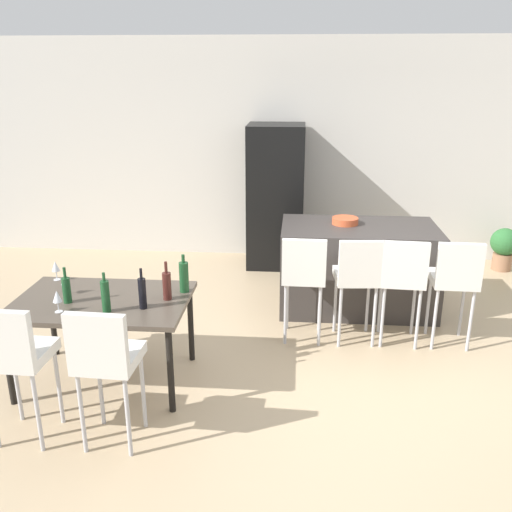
{
  "coord_description": "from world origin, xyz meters",
  "views": [
    {
      "loc": [
        -0.4,
        -4.45,
        2.5
      ],
      "look_at": [
        -0.79,
        0.33,
        0.85
      ],
      "focal_mm": 38.41,
      "sensor_mm": 36.0,
      "label": 1
    }
  ],
  "objects_px": {
    "kitchen_island": "(357,267)",
    "bar_chair_far": "(455,277)",
    "dining_table": "(102,307)",
    "wine_bottle_inner": "(142,293)",
    "dining_chair_near": "(14,352)",
    "wine_bottle_corner": "(67,289)",
    "bar_chair_left": "(304,272)",
    "wine_glass_end": "(55,267)",
    "wine_bottle_left": "(106,296)",
    "wine_bottle_right": "(167,285)",
    "refrigerator": "(276,196)",
    "fruit_bowl": "(345,221)",
    "bar_chair_right": "(403,275)",
    "wine_glass_middle": "(57,297)",
    "dining_chair_far": "(105,356)",
    "wine_bottle_far": "(184,277)",
    "wine_glass_near": "(65,280)",
    "potted_plant": "(504,246)",
    "bar_chair_middle": "(358,274)"
  },
  "relations": [
    {
      "from": "bar_chair_far",
      "to": "wine_bottle_corner",
      "type": "relative_size",
      "value": 3.56
    },
    {
      "from": "bar_chair_far",
      "to": "wine_bottle_far",
      "type": "bearing_deg",
      "value": -164.82
    },
    {
      "from": "fruit_bowl",
      "to": "potted_plant",
      "type": "bearing_deg",
      "value": 30.13
    },
    {
      "from": "wine_bottle_inner",
      "to": "wine_bottle_left",
      "type": "relative_size",
      "value": 1.03
    },
    {
      "from": "wine_bottle_right",
      "to": "wine_glass_middle",
      "type": "height_order",
      "value": "wine_bottle_right"
    },
    {
      "from": "fruit_bowl",
      "to": "wine_bottle_inner",
      "type": "bearing_deg",
      "value": -131.2
    },
    {
      "from": "kitchen_island",
      "to": "wine_bottle_inner",
      "type": "bearing_deg",
      "value": -134.86
    },
    {
      "from": "dining_chair_far",
      "to": "wine_glass_end",
      "type": "relative_size",
      "value": 6.03
    },
    {
      "from": "wine_bottle_right",
      "to": "wine_glass_middle",
      "type": "xyz_separation_m",
      "value": [
        -0.77,
        -0.3,
        0.0
      ]
    },
    {
      "from": "wine_bottle_left",
      "to": "wine_bottle_far",
      "type": "bearing_deg",
      "value": 40.85
    },
    {
      "from": "kitchen_island",
      "to": "bar_chair_left",
      "type": "distance_m",
      "value": 1.05
    },
    {
      "from": "dining_table",
      "to": "wine_bottle_inner",
      "type": "xyz_separation_m",
      "value": [
        0.38,
        -0.14,
        0.19
      ]
    },
    {
      "from": "bar_chair_right",
      "to": "wine_bottle_far",
      "type": "bearing_deg",
      "value": -161.28
    },
    {
      "from": "wine_bottle_corner",
      "to": "fruit_bowl",
      "type": "relative_size",
      "value": 1.06
    },
    {
      "from": "bar_chair_left",
      "to": "wine_bottle_inner",
      "type": "height_order",
      "value": "wine_bottle_inner"
    },
    {
      "from": "wine_bottle_left",
      "to": "bar_chair_far",
      "type": "bearing_deg",
      "value": 20.62
    },
    {
      "from": "dining_table",
      "to": "wine_bottle_right",
      "type": "relative_size",
      "value": 4.34
    },
    {
      "from": "bar_chair_far",
      "to": "wine_bottle_right",
      "type": "bearing_deg",
      "value": -161.83
    },
    {
      "from": "potted_plant",
      "to": "bar_chair_middle",
      "type": "bearing_deg",
      "value": -134.03
    },
    {
      "from": "kitchen_island",
      "to": "wine_bottle_right",
      "type": "relative_size",
      "value": 5.14
    },
    {
      "from": "wine_bottle_far",
      "to": "wine_glass_end",
      "type": "relative_size",
      "value": 1.86
    },
    {
      "from": "bar_chair_left",
      "to": "wine_bottle_corner",
      "type": "xyz_separation_m",
      "value": [
        -1.87,
        -0.94,
        0.15
      ]
    },
    {
      "from": "dining_chair_near",
      "to": "wine_bottle_inner",
      "type": "distance_m",
      "value": 0.99
    },
    {
      "from": "wine_bottle_corner",
      "to": "wine_bottle_left",
      "type": "height_order",
      "value": "wine_bottle_left"
    },
    {
      "from": "kitchen_island",
      "to": "bar_chair_far",
      "type": "bearing_deg",
      "value": -46.7
    },
    {
      "from": "bar_chair_far",
      "to": "wine_glass_end",
      "type": "distance_m",
      "value": 3.57
    },
    {
      "from": "bar_chair_far",
      "to": "dining_chair_far",
      "type": "bearing_deg",
      "value": -148.13
    },
    {
      "from": "bar_chair_left",
      "to": "dining_table",
      "type": "relative_size",
      "value": 0.76
    },
    {
      "from": "dining_chair_near",
      "to": "wine_bottle_corner",
      "type": "xyz_separation_m",
      "value": [
        0.07,
        0.74,
        0.15
      ]
    },
    {
      "from": "dining_chair_far",
      "to": "wine_bottle_right",
      "type": "xyz_separation_m",
      "value": [
        0.22,
        0.86,
        0.16
      ]
    },
    {
      "from": "wine_bottle_right",
      "to": "fruit_bowl",
      "type": "distance_m",
      "value": 2.31
    },
    {
      "from": "bar_chair_right",
      "to": "refrigerator",
      "type": "xyz_separation_m",
      "value": [
        -1.27,
        2.19,
        0.22
      ]
    },
    {
      "from": "dining_chair_near",
      "to": "wine_bottle_corner",
      "type": "bearing_deg",
      "value": 84.63
    },
    {
      "from": "wine_glass_near",
      "to": "fruit_bowl",
      "type": "height_order",
      "value": "fruit_bowl"
    },
    {
      "from": "kitchen_island",
      "to": "bar_chair_far",
      "type": "height_order",
      "value": "bar_chair_far"
    },
    {
      "from": "refrigerator",
      "to": "bar_chair_far",
      "type": "bearing_deg",
      "value": -51.44
    },
    {
      "from": "bar_chair_right",
      "to": "bar_chair_middle",
      "type": "bearing_deg",
      "value": 179.99
    },
    {
      "from": "potted_plant",
      "to": "dining_chair_near",
      "type": "bearing_deg",
      "value": -139.7
    },
    {
      "from": "bar_chair_left",
      "to": "dining_chair_near",
      "type": "height_order",
      "value": "same"
    },
    {
      "from": "dining_chair_far",
      "to": "fruit_bowl",
      "type": "distance_m",
      "value": 3.14
    },
    {
      "from": "wine_bottle_right",
      "to": "refrigerator",
      "type": "bearing_deg",
      "value": 76.3
    },
    {
      "from": "bar_chair_right",
      "to": "wine_bottle_inner",
      "type": "bearing_deg",
      "value": -155.09
    },
    {
      "from": "wine_bottle_corner",
      "to": "wine_glass_end",
      "type": "height_order",
      "value": "wine_bottle_corner"
    },
    {
      "from": "bar_chair_left",
      "to": "potted_plant",
      "type": "distance_m",
      "value": 3.41
    },
    {
      "from": "wine_bottle_right",
      "to": "fruit_bowl",
      "type": "height_order",
      "value": "wine_bottle_right"
    },
    {
      "from": "dining_chair_near",
      "to": "wine_bottle_left",
      "type": "relative_size",
      "value": 3.3
    },
    {
      "from": "kitchen_island",
      "to": "wine_bottle_left",
      "type": "bearing_deg",
      "value": -137.35
    },
    {
      "from": "bar_chair_far",
      "to": "wine_glass_middle",
      "type": "bearing_deg",
      "value": -161.03
    },
    {
      "from": "wine_bottle_corner",
      "to": "refrigerator",
      "type": "distance_m",
      "value": 3.47
    },
    {
      "from": "wine_bottle_far",
      "to": "fruit_bowl",
      "type": "distance_m",
      "value": 2.12
    }
  ]
}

